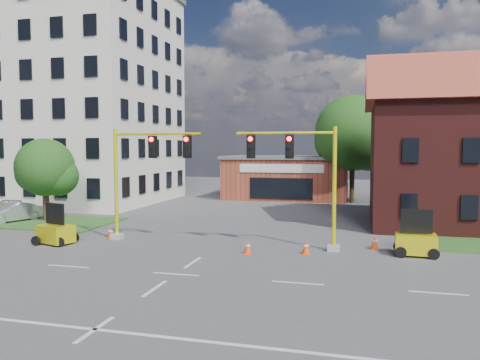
{
  "coord_description": "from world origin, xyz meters",
  "views": [
    {
      "loc": [
        7.23,
        -17.51,
        5.17
      ],
      "look_at": [
        0.13,
        10.0,
        3.19
      ],
      "focal_mm": 35.0,
      "sensor_mm": 36.0,
      "label": 1
    }
  ],
  "objects_px": {
    "signal_mast_west": "(143,170)",
    "trailer_west": "(55,232)",
    "trailer_east": "(416,242)",
    "pickup_white": "(419,218)",
    "signal_mast_east": "(301,172)"
  },
  "relations": [
    {
      "from": "signal_mast_west",
      "to": "signal_mast_east",
      "type": "distance_m",
      "value": 8.71
    },
    {
      "from": "trailer_west",
      "to": "trailer_east",
      "type": "height_order",
      "value": "trailer_east"
    },
    {
      "from": "signal_mast_west",
      "to": "trailer_east",
      "type": "relative_size",
      "value": 2.93
    },
    {
      "from": "pickup_white",
      "to": "signal_mast_east",
      "type": "bearing_deg",
      "value": 129.33
    },
    {
      "from": "signal_mast_west",
      "to": "trailer_west",
      "type": "xyz_separation_m",
      "value": [
        -4.19,
        -2.0,
        -3.26
      ]
    },
    {
      "from": "signal_mast_west",
      "to": "trailer_west",
      "type": "bearing_deg",
      "value": -154.53
    },
    {
      "from": "signal_mast_west",
      "to": "signal_mast_east",
      "type": "bearing_deg",
      "value": 0.0
    },
    {
      "from": "signal_mast_west",
      "to": "trailer_west",
      "type": "distance_m",
      "value": 5.67
    },
    {
      "from": "trailer_east",
      "to": "pickup_white",
      "type": "xyz_separation_m",
      "value": [
        0.98,
        7.65,
        0.07
      ]
    },
    {
      "from": "signal_mast_east",
      "to": "pickup_white",
      "type": "bearing_deg",
      "value": 49.52
    },
    {
      "from": "trailer_west",
      "to": "pickup_white",
      "type": "height_order",
      "value": "trailer_west"
    },
    {
      "from": "signal_mast_west",
      "to": "pickup_white",
      "type": "xyz_separation_m",
      "value": [
        15.2,
        7.6,
        -3.19
      ]
    },
    {
      "from": "signal_mast_east",
      "to": "trailer_east",
      "type": "bearing_deg",
      "value": -0.47
    },
    {
      "from": "signal_mast_west",
      "to": "trailer_west",
      "type": "height_order",
      "value": "signal_mast_west"
    },
    {
      "from": "trailer_west",
      "to": "trailer_east",
      "type": "xyz_separation_m",
      "value": [
        18.41,
        1.95,
        0.01
      ]
    }
  ]
}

